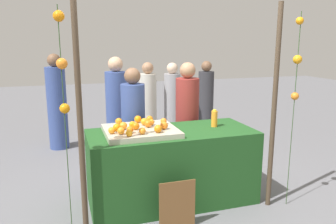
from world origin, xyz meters
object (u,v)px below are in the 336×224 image
at_px(orange_0, 129,133).
at_px(chalkboard_sign, 177,206).
at_px(orange_1, 164,125).
at_px(vendor_right, 187,124).
at_px(juice_bottle, 214,119).
at_px(stall_counter, 172,166).
at_px(vendor_left, 134,131).

distance_m(orange_0, chalkboard_sign, 0.90).
relative_size(orange_1, vendor_right, 0.05).
bearing_deg(orange_0, juice_bottle, 15.50).
xyz_separation_m(chalkboard_sign, vendor_right, (0.62, 1.33, 0.50)).
xyz_separation_m(juice_bottle, vendor_right, (-0.10, 0.67, -0.22)).
xyz_separation_m(orange_0, chalkboard_sign, (0.42, -0.35, -0.72)).
xyz_separation_m(stall_counter, orange_1, (-0.13, -0.10, 0.54)).
bearing_deg(juice_bottle, orange_1, -168.13).
bearing_deg(vendor_left, vendor_right, 3.26).
bearing_deg(juice_bottle, chalkboard_sign, -137.34).
height_order(orange_1, chalkboard_sign, orange_1).
relative_size(orange_1, vendor_left, 0.06).
xyz_separation_m(orange_1, vendor_left, (-0.19, 0.77, -0.25)).
distance_m(juice_bottle, vendor_left, 1.11).
bearing_deg(orange_0, orange_1, 21.05).
relative_size(chalkboard_sign, vendor_right, 0.33).
xyz_separation_m(juice_bottle, chalkboard_sign, (-0.72, -0.66, -0.72)).
relative_size(orange_0, juice_bottle, 0.33).
xyz_separation_m(stall_counter, orange_0, (-0.56, -0.27, 0.54)).
relative_size(orange_1, juice_bottle, 0.41).
distance_m(orange_0, vendor_right, 1.44).
bearing_deg(chalkboard_sign, orange_1, 87.84).
xyz_separation_m(orange_1, vendor_right, (0.60, 0.82, -0.22)).
bearing_deg(stall_counter, chalkboard_sign, -103.53).
distance_m(orange_1, chalkboard_sign, 0.89).
bearing_deg(chalkboard_sign, vendor_left, 97.62).
distance_m(juice_bottle, chalkboard_sign, 1.21).
height_order(vendor_left, vendor_right, vendor_right).
distance_m(orange_0, vendor_left, 1.00).
bearing_deg(orange_1, orange_0, -158.95).
relative_size(juice_bottle, vendor_left, 0.14).
bearing_deg(stall_counter, vendor_left, 115.56).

